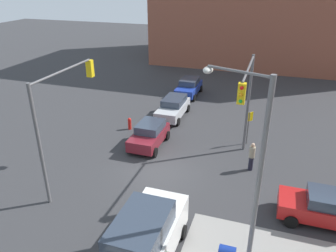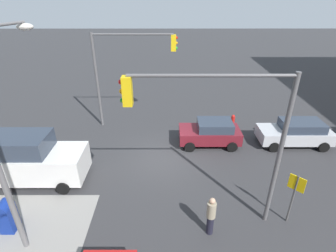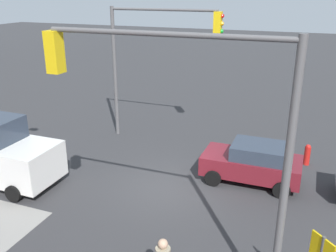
{
  "view_description": "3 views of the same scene",
  "coord_description": "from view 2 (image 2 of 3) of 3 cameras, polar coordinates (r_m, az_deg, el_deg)",
  "views": [
    {
      "loc": [
        15.78,
        5.78,
        10.87
      ],
      "look_at": [
        -1.58,
        0.04,
        2.38
      ],
      "focal_mm": 35.0,
      "sensor_mm": 36.0,
      "label": 1
    },
    {
      "loc": [
        -0.3,
        12.72,
        8.81
      ],
      "look_at": [
        -0.32,
        -1.35,
        1.53
      ],
      "focal_mm": 28.0,
      "sensor_mm": 36.0,
      "label": 2
    },
    {
      "loc": [
        -4.71,
        11.86,
        7.26
      ],
      "look_at": [
        0.77,
        -2.27,
        1.69
      ],
      "focal_mm": 40.0,
      "sensor_mm": 36.0,
      "label": 3
    }
  ],
  "objects": [
    {
      "name": "warning_sign_two_way",
      "position": [
        11.97,
        25.84,
        -12.71
      ],
      "size": [
        0.48,
        0.48,
        2.4
      ],
      "color": "#4C4C4C",
      "rests_on": "ground"
    },
    {
      "name": "van_white_delivery",
      "position": [
        14.99,
        -28.1,
        -6.4
      ],
      "size": [
        5.4,
        2.32,
        2.62
      ],
      "color": "white",
      "rests_on": "ground"
    },
    {
      "name": "pedestrian_crossing",
      "position": [
        11.0,
        9.32,
        -18.64
      ],
      "size": [
        0.36,
        0.36,
        1.82
      ],
      "rotation": [
        0.0,
        0.0,
        5.19
      ],
      "color": "#9E937A",
      "rests_on": "ground"
    },
    {
      "name": "mailbox_blue",
      "position": [
        12.9,
        -31.7,
        -16.2
      ],
      "size": [
        0.56,
        0.64,
        1.43
      ],
      "color": "navy",
      "rests_on": "ground"
    },
    {
      "name": "sedan_maroon",
      "position": [
        16.78,
        9.27,
        -1.37
      ],
      "size": [
        3.81,
        2.02,
        1.62
      ],
      "color": "maroon",
      "rests_on": "ground"
    },
    {
      "name": "fire_hydrant",
      "position": [
        19.43,
        13.92,
        1.15
      ],
      "size": [
        0.26,
        0.26,
        0.94
      ],
      "color": "red",
      "rests_on": "ground"
    },
    {
      "name": "traffic_signal_se_corner",
      "position": [
        17.92,
        -8.96,
        13.58
      ],
      "size": [
        5.54,
        0.36,
        6.5
      ],
      "color": "#59595B",
      "rests_on": "ground"
    },
    {
      "name": "hatchback_silver",
      "position": [
        18.41,
        26.08,
        -1.27
      ],
      "size": [
        4.45,
        2.02,
        1.62
      ],
      "color": "#B7BABF",
      "rests_on": "ground"
    },
    {
      "name": "traffic_signal_nw_corner",
      "position": [
        9.41,
        11.79,
        0.57
      ],
      "size": [
        5.9,
        0.36,
        6.5
      ],
      "color": "#59595B",
      "rests_on": "ground"
    },
    {
      "name": "ground_plane",
      "position": [
        15.47,
        -1.2,
        -7.33
      ],
      "size": [
        120.0,
        120.0,
        0.0
      ],
      "primitive_type": "plane",
      "color": "#333335"
    }
  ]
}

